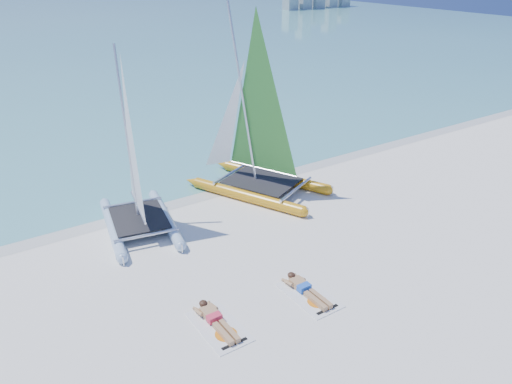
# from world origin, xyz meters

# --- Properties ---
(ground) EXTENTS (140.00, 140.00, 0.00)m
(ground) POSITION_xyz_m (0.00, 0.00, 0.00)
(ground) COLOR white
(ground) RESTS_ON ground
(wet_sand_strip) EXTENTS (140.00, 1.40, 0.01)m
(wet_sand_strip) POSITION_xyz_m (0.00, 5.50, 0.00)
(wet_sand_strip) COLOR silver
(wet_sand_strip) RESTS_ON ground
(catamaran_blue) EXTENTS (2.97, 4.84, 6.16)m
(catamaran_blue) POSITION_xyz_m (-2.25, 4.30, 1.84)
(catamaran_blue) COLOR silver
(catamaran_blue) RESTS_ON ground
(catamaran_yellow) EXTENTS (4.54, 5.89, 7.26)m
(catamaran_yellow) POSITION_xyz_m (2.62, 4.81, 2.29)
(catamaran_yellow) COLOR orange
(catamaran_yellow) RESTS_ON ground
(towel_a) EXTENTS (1.00, 1.85, 0.02)m
(towel_a) POSITION_xyz_m (-2.54, -1.70, 0.01)
(towel_a) COLOR silver
(towel_a) RESTS_ON ground
(sunbather_a) EXTENTS (0.37, 1.73, 0.26)m
(sunbather_a) POSITION_xyz_m (-2.54, -1.51, 0.12)
(sunbather_a) COLOR tan
(sunbather_a) RESTS_ON towel_a
(towel_b) EXTENTS (1.00, 1.85, 0.02)m
(towel_b) POSITION_xyz_m (0.16, -1.96, 0.01)
(towel_b) COLOR silver
(towel_b) RESTS_ON ground
(sunbather_b) EXTENTS (0.37, 1.73, 0.26)m
(sunbather_b) POSITION_xyz_m (0.16, -1.77, 0.12)
(sunbather_b) COLOR tan
(sunbather_b) RESTS_ON towel_b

